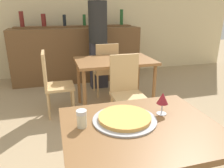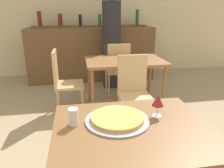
# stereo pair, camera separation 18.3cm
# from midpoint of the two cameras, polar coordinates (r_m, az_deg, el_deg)

# --- Properties ---
(wall_back) EXTENTS (8.00, 0.05, 2.80)m
(wall_back) POSITION_cam_midpoint_polar(r_m,az_deg,el_deg) (5.12, -5.04, 18.27)
(wall_back) COLOR beige
(wall_back) RESTS_ON ground_plane
(dining_table_near) EXTENTS (0.99, 0.81, 0.77)m
(dining_table_near) POSITION_cam_midpoint_polar(r_m,az_deg,el_deg) (1.45, 9.05, -14.29)
(dining_table_near) COLOR brown
(dining_table_near) RESTS_ON ground_plane
(dining_table_far) EXTENTS (1.13, 0.74, 0.76)m
(dining_table_far) POSITION_cam_midpoint_polar(r_m,az_deg,el_deg) (3.24, 4.98, 4.80)
(dining_table_far) COLOR brown
(dining_table_far) RESTS_ON ground_plane
(bar_counter) EXTENTS (2.60, 0.56, 1.10)m
(bar_counter) POSITION_cam_midpoint_polar(r_m,az_deg,el_deg) (4.70, -4.24, 7.81)
(bar_counter) COLOR brown
(bar_counter) RESTS_ON ground_plane
(bar_back_shelf) EXTENTS (2.39, 0.24, 0.35)m
(bar_back_shelf) POSITION_cam_midpoint_polar(r_m,az_deg,el_deg) (4.76, -4.87, 15.42)
(bar_back_shelf) COLOR brown
(bar_back_shelf) RESTS_ON bar_counter
(chair_far_side_front) EXTENTS (0.40, 0.40, 0.92)m
(chair_far_side_front) POSITION_cam_midpoint_polar(r_m,az_deg,el_deg) (2.79, 7.57, -1.03)
(chair_far_side_front) COLOR tan
(chair_far_side_front) RESTS_ON ground_plane
(chair_far_side_back) EXTENTS (0.40, 0.40, 0.92)m
(chair_far_side_back) POSITION_cam_midpoint_polar(r_m,az_deg,el_deg) (3.78, 2.92, 4.50)
(chair_far_side_back) COLOR tan
(chair_far_side_back) RESTS_ON ground_plane
(chair_far_side_left) EXTENTS (0.40, 0.40, 0.92)m
(chair_far_side_left) POSITION_cam_midpoint_polar(r_m,az_deg,el_deg) (3.18, -11.07, 1.34)
(chair_far_side_left) COLOR tan
(chair_far_side_left) RESTS_ON ground_plane
(pizza_tray) EXTENTS (0.42, 0.42, 0.04)m
(pizza_tray) POSITION_cam_midpoint_polar(r_m,az_deg,el_deg) (1.45, 5.07, -9.14)
(pizza_tray) COLOR #A3A3A8
(pizza_tray) RESTS_ON dining_table_near
(cheese_shaker) EXTENTS (0.06, 0.06, 0.11)m
(cheese_shaker) POSITION_cam_midpoint_polar(r_m,az_deg,el_deg) (1.39, -6.31, -8.64)
(cheese_shaker) COLOR beige
(cheese_shaker) RESTS_ON dining_table_near
(person_standing) EXTENTS (0.34, 0.34, 1.83)m
(person_standing) POSITION_cam_midpoint_polar(r_m,az_deg,el_deg) (4.11, 1.21, 12.56)
(person_standing) COLOR #2D2D38
(person_standing) RESTS_ON ground_plane
(wine_glass) EXTENTS (0.08, 0.08, 0.16)m
(wine_glass) POSITION_cam_midpoint_polar(r_m,az_deg,el_deg) (1.52, 15.34, -4.35)
(wine_glass) COLOR silver
(wine_glass) RESTS_ON dining_table_near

